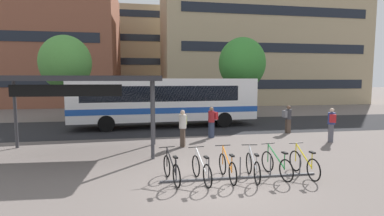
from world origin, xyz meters
The scene contains 20 objects.
ground centered at (0.00, 0.00, 0.00)m, with size 200.00×200.00×0.00m, color #6B605B.
bus_lane_asphalt centered at (0.00, 10.70, 0.00)m, with size 80.00×7.20×0.01m, color #232326.
city_bus centered at (-0.56, 10.71, 1.78)m, with size 12.14×3.22×3.20m.
bike_rack centered at (0.91, 0.14, 0.09)m, with size 5.07×0.15×0.70m.
parked_bicycle_black_0 centered at (-1.25, 0.20, 0.38)m, with size 0.54×1.70×0.99m.
parked_bicycle_white_1 centered at (-0.35, 0.05, 0.38)m, with size 0.52×1.71×0.99m.
parked_bicycle_orange_2 centered at (0.49, 0.12, 0.38)m, with size 0.52×1.72×0.99m.
parked_bicycle_silver_3 centered at (1.30, 0.05, 0.38)m, with size 0.52×1.72×0.99m.
parked_bicycle_green_4 centered at (2.13, 0.13, 0.38)m, with size 0.52×1.71×0.99m.
parked_bicycle_yellow_5 centered at (3.05, 0.05, 0.38)m, with size 0.52×1.72×0.99m.
transit_shelter centered at (-4.78, 4.32, 3.08)m, with size 7.22×3.75×3.27m.
commuter_red_pack_0 centered at (1.56, 6.58, 0.96)m, with size 0.60×0.49×1.67m.
commuter_grey_pack_1 centered at (6.26, 7.15, 0.93)m, with size 0.57×0.40×1.62m.
commuter_olive_pack_2 centered at (-0.27, 4.78, 1.00)m, with size 0.47×0.59×1.73m.
commuter_red_pack_3 centered at (7.19, 4.49, 0.99)m, with size 0.50×0.60×1.71m.
street_tree_0 centered at (-7.90, 15.20, 4.42)m, with size 3.86×3.86×6.51m.
street_tree_1 centered at (6.35, 15.44, 4.53)m, with size 4.00×4.00×6.74m.
building_left_wing centered at (-15.72, 30.89, 7.20)m, with size 20.69×12.34×14.40m.
building_right_wing centered at (13.76, 30.43, 8.64)m, with size 26.21×12.96×17.27m.
building_centre_block centered at (-1.26, 45.95, 7.68)m, with size 16.33×11.91×15.36m.
Camera 1 is at (-2.07, -8.26, 3.11)m, focal length 26.75 mm.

